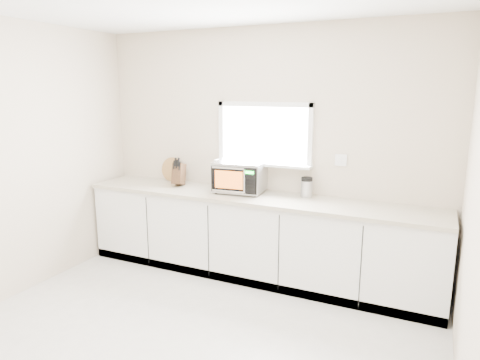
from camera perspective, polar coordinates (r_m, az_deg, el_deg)
The scene contains 7 objects.
back_wall at distance 4.77m, azimuth 3.31°, elevation 3.91°, with size 4.00×0.17×2.70m.
cabinets at distance 4.73m, azimuth 1.82°, elevation -7.70°, with size 3.92×0.60×0.88m, color white.
countertop at distance 4.59m, azimuth 1.81°, elevation -2.33°, with size 3.92×0.64×0.04m, color beige.
microwave at distance 4.70m, azimuth -0.02°, elevation 0.53°, with size 0.57×0.47×0.34m.
knife_block at distance 5.06m, azimuth -8.16°, elevation 0.87°, with size 0.16×0.25×0.34m.
cutting_board at distance 5.33m, azimuth -9.04°, elevation 1.42°, with size 0.30×0.30×0.02m, color #A77640.
coffee_grinder at distance 4.56m, azimuth 8.87°, elevation -0.93°, with size 0.14×0.14×0.21m.
Camera 1 is at (1.74, -2.39, 2.05)m, focal length 32.00 mm.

